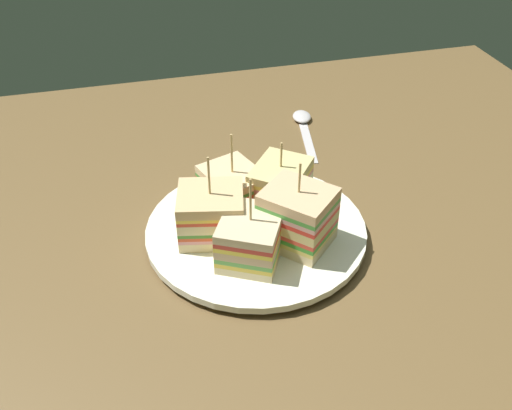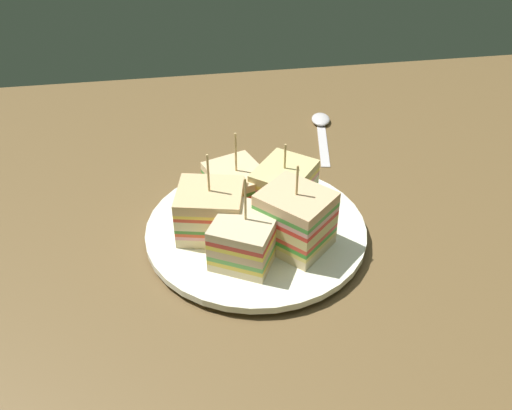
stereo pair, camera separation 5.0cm
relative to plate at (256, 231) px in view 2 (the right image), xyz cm
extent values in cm
cube|color=brown|center=(0.00, 0.00, -1.79)|extent=(109.33, 88.10, 1.80)
cylinder|color=white|center=(0.00, 0.00, -0.56)|extent=(15.08, 15.08, 0.66)
cylinder|color=white|center=(0.00, 0.00, 0.18)|extent=(24.32, 24.32, 0.81)
cube|color=#D3B488|center=(1.52, -4.68, 1.03)|extent=(7.68, 8.33, 0.90)
cube|color=#9E7242|center=(0.40, -1.53, 1.03)|extent=(5.38, 2.13, 0.90)
cube|color=#EBA29A|center=(1.52, -4.68, 1.71)|extent=(7.68, 8.33, 0.46)
cube|color=#3D8E3F|center=(1.52, -4.68, 2.17)|extent=(7.68, 8.33, 0.46)
cube|color=beige|center=(1.52, -4.68, 2.85)|extent=(7.68, 8.33, 0.90)
cube|color=#9E7242|center=(0.40, -1.53, 2.85)|extent=(5.38, 2.13, 0.90)
cube|color=#DD432E|center=(1.52, -4.68, 3.53)|extent=(7.68, 8.33, 0.46)
cube|color=#428D36|center=(1.52, -4.68, 3.99)|extent=(7.68, 8.33, 0.46)
cube|color=beige|center=(1.52, -4.68, 4.67)|extent=(7.68, 8.33, 0.90)
cylinder|color=tan|center=(1.52, -4.68, 7.50)|extent=(0.24, 0.24, 4.75)
cube|color=beige|center=(4.91, -0.25, 1.15)|extent=(7.97, 7.43, 1.13)
cube|color=#9E7242|center=(1.65, 0.47, 1.15)|extent=(1.56, 5.90, 1.13)
cube|color=pink|center=(4.91, -0.25, 1.92)|extent=(7.97, 7.43, 0.41)
cube|color=#D94C2A|center=(4.91, -0.25, 2.33)|extent=(7.97, 7.43, 0.41)
cube|color=#42832F|center=(4.91, -0.25, 2.73)|extent=(7.97, 7.43, 0.41)
cube|color=beige|center=(4.91, -0.25, 3.50)|extent=(7.97, 7.43, 1.13)
cube|color=#9E7242|center=(1.65, 0.47, 3.50)|extent=(1.56, 5.90, 1.13)
cube|color=#D4422C|center=(4.91, -0.25, 4.28)|extent=(7.97, 7.43, 0.41)
cube|color=#FCDA4C|center=(4.91, -0.25, 4.68)|extent=(7.97, 7.43, 0.41)
cube|color=#DCB680|center=(4.91, -0.25, 5.45)|extent=(7.97, 7.43, 1.13)
cylinder|color=tan|center=(4.91, -0.25, 8.21)|extent=(0.24, 0.24, 4.38)
cube|color=beige|center=(1.76, 4.60, 1.04)|extent=(8.37, 8.76, 0.92)
cube|color=#B2844C|center=(0.20, 1.64, 1.04)|extent=(5.21, 2.92, 0.92)
cube|color=yellow|center=(1.76, 4.60, 1.77)|extent=(8.37, 8.76, 0.53)
cube|color=#65AF4F|center=(1.76, 4.60, 2.30)|extent=(8.37, 8.76, 0.53)
cube|color=#D5B289|center=(1.76, 4.60, 3.03)|extent=(8.37, 8.76, 0.92)
cube|color=#B2844C|center=(0.20, 1.64, 3.03)|extent=(5.21, 2.92, 0.92)
cube|color=yellow|center=(1.76, 4.60, 3.76)|extent=(8.37, 8.76, 0.53)
cube|color=red|center=(1.76, 4.60, 4.29)|extent=(8.37, 8.76, 0.53)
cube|color=beige|center=(1.76, 4.60, 5.02)|extent=(8.37, 8.76, 0.92)
cylinder|color=tan|center=(1.76, 4.60, 7.90)|extent=(0.24, 0.24, 4.84)
cube|color=beige|center=(-3.55, 3.40, 1.14)|extent=(8.95, 8.98, 1.12)
cube|color=#9E7242|center=(-1.25, 0.98, 1.14)|extent=(4.36, 4.17, 1.12)
cube|color=#E7CD64|center=(-3.55, 3.40, 1.96)|extent=(8.95, 8.98, 0.52)
cube|color=green|center=(-3.55, 3.40, 2.47)|extent=(8.95, 8.98, 0.52)
cube|color=#E04A37|center=(-3.55, 3.40, 2.99)|extent=(8.95, 8.98, 0.52)
cube|color=#D9C67F|center=(-3.55, 3.40, 3.81)|extent=(8.95, 8.98, 1.12)
cube|color=#9E7242|center=(-1.25, 0.98, 3.81)|extent=(4.36, 4.17, 1.12)
cube|color=red|center=(-3.55, 3.40, 4.63)|extent=(8.95, 8.98, 0.52)
cube|color=#E6A79F|center=(-3.55, 3.40, 5.14)|extent=(8.95, 8.98, 0.52)
cube|color=#4FA143|center=(-3.55, 3.40, 5.66)|extent=(8.95, 8.98, 0.52)
cube|color=#DCB384|center=(-3.55, 3.40, 6.47)|extent=(8.95, 8.98, 1.12)
cylinder|color=tan|center=(-3.55, 3.40, 8.74)|extent=(0.24, 0.24, 3.41)
cube|color=beige|center=(-3.69, -3.25, 1.04)|extent=(8.55, 8.77, 0.91)
cube|color=#B2844C|center=(-1.63, -0.63, 1.04)|extent=(4.42, 3.56, 0.91)
cube|color=#E54025|center=(-3.69, -3.25, 1.74)|extent=(8.55, 8.77, 0.51)
cube|color=pink|center=(-3.69, -3.25, 2.25)|extent=(8.55, 8.77, 0.51)
cube|color=#468537|center=(-3.69, -3.25, 2.76)|extent=(8.55, 8.77, 0.51)
cube|color=beige|center=(-3.69, -3.25, 3.47)|extent=(8.55, 8.77, 0.91)
cube|color=#B2844C|center=(-1.63, -0.63, 3.47)|extent=(4.42, 3.56, 0.91)
cube|color=pink|center=(-3.69, -3.25, 4.18)|extent=(8.55, 8.77, 0.51)
cube|color=#F5D851|center=(-3.69, -3.25, 4.69)|extent=(8.55, 8.77, 0.51)
cube|color=#D7C57F|center=(-3.69, -3.25, 5.40)|extent=(8.55, 8.77, 0.91)
cylinder|color=tan|center=(-3.69, -3.25, 7.36)|extent=(0.24, 0.24, 3.02)
cube|color=silver|center=(-12.23, -17.81, -0.77)|extent=(3.17, 10.75, 0.25)
ellipsoid|color=silver|center=(-13.51, -24.54, -0.39)|extent=(3.34, 4.17, 1.00)
camera|label=1|loc=(12.46, 47.55, 40.70)|focal=40.32mm
camera|label=2|loc=(7.53, 48.58, 40.70)|focal=40.32mm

